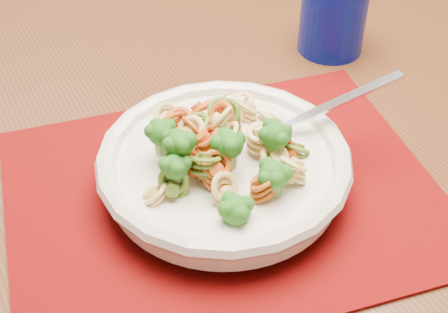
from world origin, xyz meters
name	(u,v)px	position (x,y,z in m)	size (l,w,h in m)	color
dining_table	(153,199)	(-0.04, -0.36, 0.62)	(1.32, 0.92, 0.73)	#512916
placemat	(224,194)	(0.01, -0.50, 0.74)	(0.41, 0.32, 0.00)	#650704
pasta_bowl	(224,165)	(0.01, -0.49, 0.76)	(0.25, 0.25, 0.05)	silver
pasta_broccoli_heap	(224,152)	(0.01, -0.49, 0.78)	(0.21, 0.21, 0.06)	tan
fork	(275,130)	(0.07, -0.47, 0.78)	(0.19, 0.02, 0.01)	silver
tumbler	(334,13)	(0.23, -0.29, 0.79)	(0.08, 0.08, 0.10)	navy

